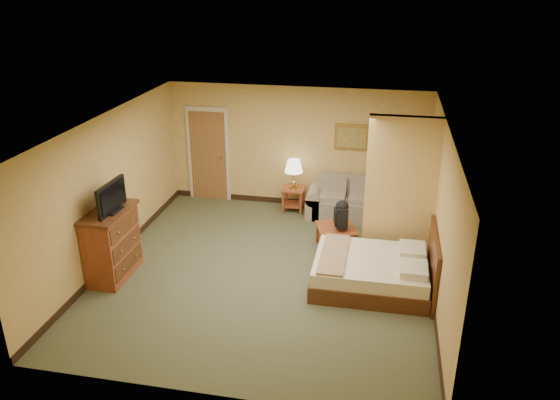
% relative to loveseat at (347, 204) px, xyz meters
% --- Properties ---
extents(floor, '(6.00, 6.00, 0.00)m').
position_rel_loveseat_xyz_m(floor, '(-1.16, -2.57, -0.27)').
color(floor, '#4D5235').
rests_on(floor, ground).
extents(ceiling, '(6.00, 6.00, 0.00)m').
position_rel_loveseat_xyz_m(ceiling, '(-1.16, -2.57, 2.33)').
color(ceiling, white).
rests_on(ceiling, back_wall).
extents(back_wall, '(5.50, 0.02, 2.60)m').
position_rel_loveseat_xyz_m(back_wall, '(-1.16, 0.43, 1.03)').
color(back_wall, tan).
rests_on(back_wall, floor).
extents(left_wall, '(0.02, 6.00, 2.60)m').
position_rel_loveseat_xyz_m(left_wall, '(-3.91, -2.57, 1.03)').
color(left_wall, tan).
rests_on(left_wall, floor).
extents(right_wall, '(0.02, 6.00, 2.60)m').
position_rel_loveseat_xyz_m(right_wall, '(1.59, -2.57, 1.03)').
color(right_wall, tan).
rests_on(right_wall, floor).
extents(partition, '(1.20, 0.15, 2.60)m').
position_rel_loveseat_xyz_m(partition, '(0.99, -1.65, 1.03)').
color(partition, tan).
rests_on(partition, floor).
extents(door, '(0.94, 0.16, 2.10)m').
position_rel_loveseat_xyz_m(door, '(-3.11, 0.39, 0.76)').
color(door, beige).
rests_on(door, floor).
extents(baseboard, '(5.50, 0.02, 0.12)m').
position_rel_loveseat_xyz_m(baseboard, '(-1.16, 0.42, -0.21)').
color(baseboard, black).
rests_on(baseboard, floor).
extents(loveseat, '(1.66, 0.77, 0.84)m').
position_rel_loveseat_xyz_m(loveseat, '(0.00, 0.00, 0.00)').
color(loveseat, gray).
rests_on(loveseat, floor).
extents(side_table, '(0.47, 0.47, 0.52)m').
position_rel_loveseat_xyz_m(side_table, '(-1.15, 0.08, 0.07)').
color(side_table, maroon).
rests_on(side_table, floor).
extents(table_lamp, '(0.38, 0.38, 0.63)m').
position_rel_loveseat_xyz_m(table_lamp, '(-1.15, 0.08, 0.72)').
color(table_lamp, '#B99B44').
rests_on(table_lamp, side_table).
extents(coffee_table, '(0.86, 0.86, 0.43)m').
position_rel_loveseat_xyz_m(coffee_table, '(-0.08, -1.49, 0.04)').
color(coffee_table, maroon).
rests_on(coffee_table, floor).
extents(wall_picture, '(0.71, 0.04, 0.55)m').
position_rel_loveseat_xyz_m(wall_picture, '(-0.00, 0.40, 1.33)').
color(wall_picture, '#B78E3F').
rests_on(wall_picture, back_wall).
extents(dresser, '(0.59, 1.12, 1.20)m').
position_rel_loveseat_xyz_m(dresser, '(-3.63, -3.18, 0.33)').
color(dresser, maroon).
rests_on(dresser, floor).
extents(tv, '(0.21, 0.81, 0.50)m').
position_rel_loveseat_xyz_m(tv, '(-3.53, -3.18, 1.16)').
color(tv, black).
rests_on(tv, dresser).
extents(bed, '(1.91, 1.56, 1.01)m').
position_rel_loveseat_xyz_m(bed, '(0.67, -2.67, 0.00)').
color(bed, '#472210').
rests_on(bed, floor).
extents(backpack, '(0.25, 0.33, 0.50)m').
position_rel_loveseat_xyz_m(backpack, '(0.01, -1.56, 0.49)').
color(backpack, black).
rests_on(backpack, bed).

